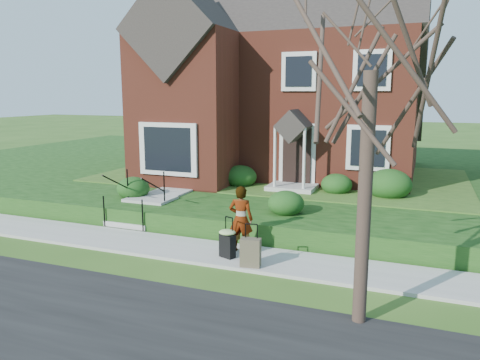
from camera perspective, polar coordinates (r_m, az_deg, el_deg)
The scene contains 12 objects.
ground at distance 11.85m, azimuth -6.39°, elevation -8.61°, with size 120.00×120.00×0.00m, color #2D5119.
street at distance 8.17m, azimuth -23.94°, elevation -18.68°, with size 60.00×6.00×0.01m, color black.
sidewalk at distance 11.84m, azimuth -6.40°, elevation -8.42°, with size 60.00×1.60×0.08m, color #9E9B93.
terrace at distance 21.12m, azimuth 17.69°, elevation 0.27°, with size 44.00×20.00×0.60m, color #11360E.
walkway at distance 17.10m, azimuth -6.02°, elevation -0.47°, with size 1.20×6.00×0.06m, color #9E9B93.
main_house at distance 20.29m, azimuth 5.92°, elevation 14.38°, with size 10.40×10.20×9.40m.
front_steps at distance 14.48m, azimuth -11.79°, elevation -3.28°, with size 1.40×2.02×1.50m.
foundation_shrubs at distance 15.80m, azimuth 1.71°, elevation 0.21°, with size 9.88×4.50×1.01m.
woman at distance 11.29m, azimuth 0.11°, elevation -4.77°, with size 0.59×0.39×1.63m, color #999999.
suitcase_black at distance 11.01m, azimuth -1.56°, elevation -7.54°, with size 0.49×0.45×0.97m.
suitcase_olive at distance 10.47m, azimuth 1.30°, elevation -8.82°, with size 0.48×0.31×0.97m.
tree_verge at distance 7.79m, azimuth 15.84°, elevation 15.60°, with size 4.62×4.62×6.60m.
Camera 1 is at (5.30, -9.87, 3.87)m, focal length 35.00 mm.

